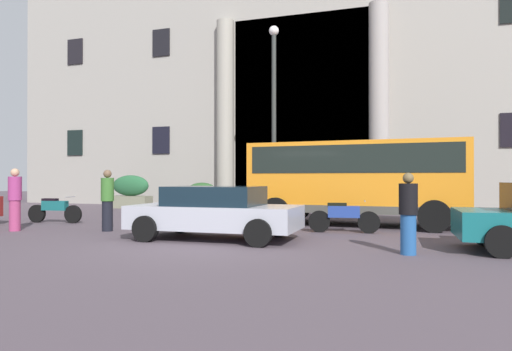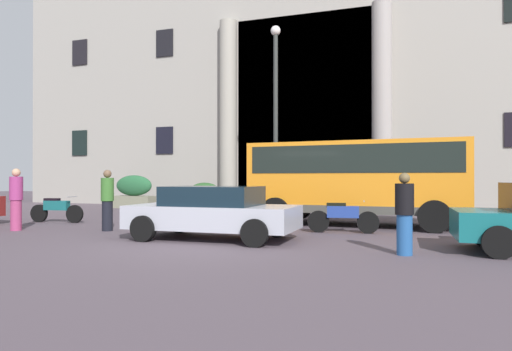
{
  "view_description": "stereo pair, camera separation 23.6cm",
  "coord_description": "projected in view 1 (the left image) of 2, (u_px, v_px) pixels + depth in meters",
  "views": [
    {
      "loc": [
        4.36,
        -9.48,
        1.5
      ],
      "look_at": [
        -0.24,
        4.34,
        1.59
      ],
      "focal_mm": 32.41,
      "sensor_mm": 36.0,
      "label": 1
    },
    {
      "loc": [
        4.58,
        -9.41,
        1.5
      ],
      "look_at": [
        -0.24,
        4.34,
        1.59
      ],
      "focal_mm": 32.41,
      "sensor_mm": 36.0,
      "label": 2
    }
  ],
  "objects": [
    {
      "name": "ground_plane",
      "position": [
        205.0,
        248.0,
        10.37
      ],
      "size": [
        80.0,
        64.0,
        0.12
      ],
      "primitive_type": "cube",
      "color": "#52454E"
    },
    {
      "name": "office_building_facade",
      "position": [
        331.0,
        64.0,
        26.99
      ],
      "size": [
        35.96,
        9.7,
        16.32
      ],
      "color": "#9F998F",
      "rests_on": "ground_plane"
    },
    {
      "name": "orange_minibus",
      "position": [
        357.0,
        176.0,
        14.72
      ],
      "size": [
        6.71,
        3.02,
        2.62
      ],
      "rotation": [
        0.0,
        0.0,
        -0.05
      ],
      "color": "orange",
      "rests_on": "ground_plane"
    },
    {
      "name": "hedge_planter_east",
      "position": [
        131.0,
        192.0,
        23.04
      ],
      "size": [
        2.1,
        0.76,
        1.65
      ],
      "color": "gray",
      "rests_on": "ground_plane"
    },
    {
      "name": "hedge_planter_west",
      "position": [
        372.0,
        196.0,
        19.62
      ],
      "size": [
        1.85,
        0.94,
        1.5
      ],
      "color": "#6E6D57",
      "rests_on": "ground_plane"
    },
    {
      "name": "hedge_planter_far_west",
      "position": [
        202.0,
        196.0,
        22.09
      ],
      "size": [
        1.59,
        0.89,
        1.29
      ],
      "color": "#726957",
      "rests_on": "ground_plane"
    },
    {
      "name": "hedge_planter_entrance_left",
      "position": [
        270.0,
        196.0,
        20.93
      ],
      "size": [
        1.58,
        0.75,
        1.43
      ],
      "color": "#6B625D",
      "rests_on": "ground_plane"
    },
    {
      "name": "parked_sedan_second",
      "position": [
        215.0,
        212.0,
        11.33
      ],
      "size": [
        4.13,
        2.09,
        1.3
      ],
      "rotation": [
        0.0,
        0.0,
        0.02
      ],
      "color": "#AFB1BE",
      "rests_on": "ground_plane"
    },
    {
      "name": "motorcycle_far_end",
      "position": [
        342.0,
        216.0,
        12.68
      ],
      "size": [
        1.94,
        0.55,
        0.89
      ],
      "rotation": [
        0.0,
        0.0,
        0.12
      ],
      "color": "black",
      "rests_on": "ground_plane"
    },
    {
      "name": "scooter_by_planter",
      "position": [
        224.0,
        213.0,
        13.88
      ],
      "size": [
        1.94,
        0.55,
        0.89
      ],
      "rotation": [
        0.0,
        0.0,
        0.06
      ],
      "color": "black",
      "rests_on": "ground_plane"
    },
    {
      "name": "motorcycle_near_kerb",
      "position": [
        54.0,
        209.0,
        15.49
      ],
      "size": [
        1.95,
        0.55,
        0.89
      ],
      "rotation": [
        0.0,
        0.0,
        0.13
      ],
      "color": "black",
      "rests_on": "ground_plane"
    },
    {
      "name": "pedestrian_woman_with_bag",
      "position": [
        15.0,
        199.0,
        13.12
      ],
      "size": [
        0.36,
        0.36,
        1.78
      ],
      "rotation": [
        0.0,
        0.0,
        3.94
      ],
      "color": "#A23866",
      "rests_on": "ground_plane"
    },
    {
      "name": "pedestrian_child_trailing",
      "position": [
        107.0,
        200.0,
        13.07
      ],
      "size": [
        0.36,
        0.36,
        1.74
      ],
      "rotation": [
        0.0,
        0.0,
        5.81
      ],
      "color": "black",
      "rests_on": "ground_plane"
    },
    {
      "name": "pedestrian_man_red_shirt",
      "position": [
        408.0,
        214.0,
        9.06
      ],
      "size": [
        0.36,
        0.36,
        1.61
      ],
      "rotation": [
        0.0,
        0.0,
        0.6
      ],
      "color": "#225292",
      "rests_on": "ground_plane"
    },
    {
      "name": "lamppost_plaza_centre",
      "position": [
        274.0,
        105.0,
        18.83
      ],
      "size": [
        0.4,
        0.4,
        7.73
      ],
      "color": "#313532",
      "rests_on": "ground_plane"
    }
  ]
}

